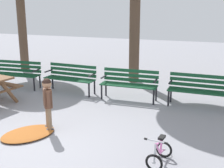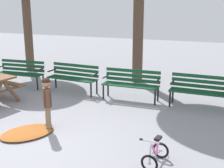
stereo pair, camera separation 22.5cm
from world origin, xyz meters
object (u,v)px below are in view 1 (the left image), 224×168
(park_bench_far_left, at_px, (17,72))
(park_bench_left, at_px, (71,76))
(park_bench_far_right, at_px, (199,88))
(park_bench_right, at_px, (130,82))
(child_standing, at_px, (48,100))
(kids_bicycle, at_px, (159,153))

(park_bench_far_left, bearing_deg, park_bench_left, 2.71)
(park_bench_far_right, bearing_deg, park_bench_right, -178.78)
(park_bench_left, distance_m, child_standing, 2.89)
(park_bench_far_left, distance_m, park_bench_left, 1.91)
(child_standing, relative_size, kids_bicycle, 1.95)
(park_bench_far_left, distance_m, child_standing, 3.87)
(park_bench_far_left, bearing_deg, child_standing, -43.17)
(child_standing, height_order, kids_bicycle, child_standing)
(child_standing, bearing_deg, park_bench_far_left, 136.83)
(park_bench_far_left, bearing_deg, park_bench_right, 0.44)
(park_bench_far_right, bearing_deg, park_bench_far_left, -179.30)
(park_bench_left, bearing_deg, park_bench_far_right, -0.32)
(park_bench_left, distance_m, park_bench_far_right, 3.80)
(park_bench_far_right, xyz_separation_m, kids_bicycle, (-0.36, -3.30, -0.31))
(park_bench_left, distance_m, park_bench_right, 1.89)
(park_bench_right, relative_size, kids_bicycle, 2.72)
(park_bench_left, height_order, child_standing, child_standing)
(park_bench_left, height_order, kids_bicycle, park_bench_left)
(park_bench_left, xyz_separation_m, park_bench_far_right, (3.80, -0.02, 0.00))
(park_bench_far_left, xyz_separation_m, park_bench_left, (1.91, 0.09, 0.00))
(park_bench_right, bearing_deg, kids_bicycle, -64.68)
(park_bench_right, bearing_deg, park_bench_left, 178.14)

